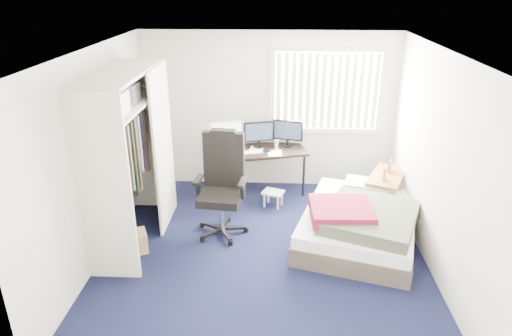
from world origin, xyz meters
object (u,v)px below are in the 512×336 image
object	(u,v)px
nightstand	(387,179)
bed	(360,222)
desk	(257,147)
office_chair	(222,195)

from	to	relation	value
nightstand	bed	bearing A→B (deg)	-120.92
desk	nightstand	bearing A→B (deg)	-16.98
desk	nightstand	distance (m)	2.01
desk	bed	world-z (taller)	desk
office_chair	bed	size ratio (longest dim) A/B	0.64
desk	bed	xyz separation A→B (m)	(1.41, -1.42, -0.49)
desk	bed	distance (m)	2.06
office_chair	nightstand	world-z (taller)	office_chair
office_chair	nightstand	size ratio (longest dim) A/B	1.45
bed	desk	bearing A→B (deg)	134.77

